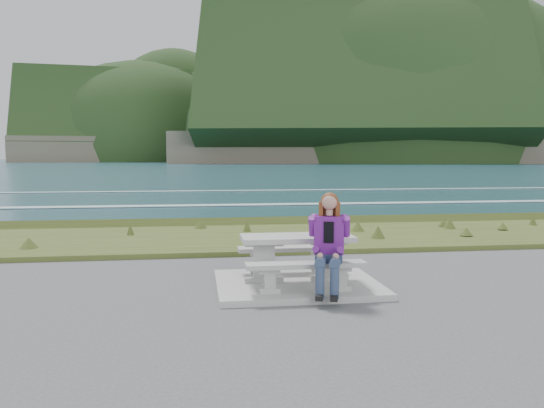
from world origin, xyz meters
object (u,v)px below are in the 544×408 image
picnic_table (297,246)px  seated_woman (328,257)px  bench_seaward (290,252)px  bench_landward (306,269)px

picnic_table → seated_woman: bearing=-69.6°
picnic_table → bench_seaward: picnic_table is taller
bench_landward → bench_seaward: bearing=90.0°
picnic_table → bench_landward: size_ratio=1.00×
picnic_table → bench_seaward: bearing=90.0°
seated_woman → bench_landward: bearing=173.6°
bench_seaward → seated_woman: 1.58m
bench_seaward → seated_woman: size_ratio=1.21×
picnic_table → bench_landward: bearing=-90.0°
bench_landward → seated_woman: 0.39m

